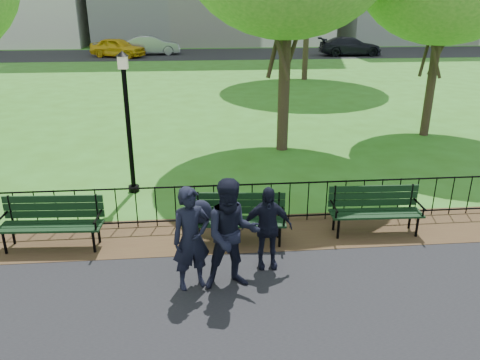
{
  "coord_description": "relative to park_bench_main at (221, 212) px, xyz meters",
  "views": [
    {
      "loc": [
        -0.08,
        -6.93,
        4.46
      ],
      "look_at": [
        0.7,
        1.5,
        1.18
      ],
      "focal_mm": 35.0,
      "sensor_mm": 36.0,
      "label": 1
    }
  ],
  "objects": [
    {
      "name": "person_left",
      "position": [
        -0.56,
        -1.45,
        0.24
      ],
      "size": [
        0.74,
        0.61,
        1.75
      ],
      "primitive_type": "imported",
      "rotation": [
        0.0,
        0.0,
        0.35
      ],
      "color": "black",
      "rests_on": "asphalt_path"
    },
    {
      "name": "dirt_strip",
      "position": [
        -0.31,
        0.31,
        -0.63
      ],
      "size": [
        60.0,
        1.6,
        0.01
      ],
      "primitive_type": "cube",
      "color": "#3D2619",
      "rests_on": "ground"
    },
    {
      "name": "park_bench_right_a",
      "position": [
        3.11,
        0.18,
        -0.05
      ],
      "size": [
        1.85,
        0.64,
        1.04
      ],
      "rotation": [
        0.0,
        0.0,
        -0.04
      ],
      "color": "black",
      "rests_on": "ground"
    },
    {
      "name": "sedan_dark",
      "position": [
        12.59,
        31.51,
        0.12
      ],
      "size": [
        5.23,
        2.15,
        1.51
      ],
      "primitive_type": "imported",
      "rotation": [
        0.0,
        0.0,
        1.56
      ],
      "color": "black",
      "rests_on": "far_street"
    },
    {
      "name": "ground",
      "position": [
        -0.31,
        -1.19,
        -0.65
      ],
      "size": [
        120.0,
        120.0,
        0.0
      ],
      "primitive_type": "plane",
      "color": "#366B1C"
    },
    {
      "name": "iron_fence",
      "position": [
        -0.31,
        0.81,
        -0.15
      ],
      "size": [
        24.06,
        0.06,
        1.0
      ],
      "color": "black",
      "rests_on": "ground"
    },
    {
      "name": "taxi",
      "position": [
        -6.69,
        32.04,
        0.14
      ],
      "size": [
        4.89,
        3.53,
        1.55
      ],
      "primitive_type": "imported",
      "rotation": [
        0.0,
        0.0,
        1.15
      ],
      "color": "gold",
      "rests_on": "far_street"
    },
    {
      "name": "park_bench_left_a",
      "position": [
        -3.21,
        0.16,
        -0.03
      ],
      "size": [
        1.92,
        0.69,
        1.07
      ],
      "rotation": [
        0.0,
        0.0,
        -0.06
      ],
      "color": "black",
      "rests_on": "ground"
    },
    {
      "name": "park_bench_main",
      "position": [
        0.0,
        0.0,
        0.0
      ],
      "size": [
        1.89,
        0.74,
        1.04
      ],
      "rotation": [
        0.0,
        0.0,
        -0.1
      ],
      "color": "black",
      "rests_on": "ground"
    },
    {
      "name": "far_street",
      "position": [
        -0.31,
        33.81,
        -0.64
      ],
      "size": [
        70.0,
        9.0,
        0.01
      ],
      "primitive_type": "cube",
      "color": "black",
      "rests_on": "ground"
    },
    {
      "name": "person_mid",
      "position": [
        0.09,
        -1.5,
        0.31
      ],
      "size": [
        0.96,
        0.57,
        1.89
      ],
      "primitive_type": "imported",
      "rotation": [
        0.0,
        0.0,
        0.1
      ],
      "color": "black",
      "rests_on": "asphalt_path"
    },
    {
      "name": "lamppost",
      "position": [
        -2.03,
        2.82,
        1.2
      ],
      "size": [
        0.3,
        0.3,
        3.39
      ],
      "color": "black",
      "rests_on": "ground"
    },
    {
      "name": "sedan_silver",
      "position": [
        -4.1,
        33.61,
        0.15
      ],
      "size": [
        4.9,
        2.08,
        1.57
      ],
      "primitive_type": "imported",
      "rotation": [
        0.0,
        0.0,
        1.66
      ],
      "color": "#94969B",
      "rests_on": "far_street"
    },
    {
      "name": "person_right",
      "position": [
        0.74,
        -0.94,
        0.12
      ],
      "size": [
        0.89,
        0.37,
        1.51
      ],
      "primitive_type": "imported",
      "rotation": [
        0.0,
        0.0,
        -0.01
      ],
      "color": "black",
      "rests_on": "asphalt_path"
    }
  ]
}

